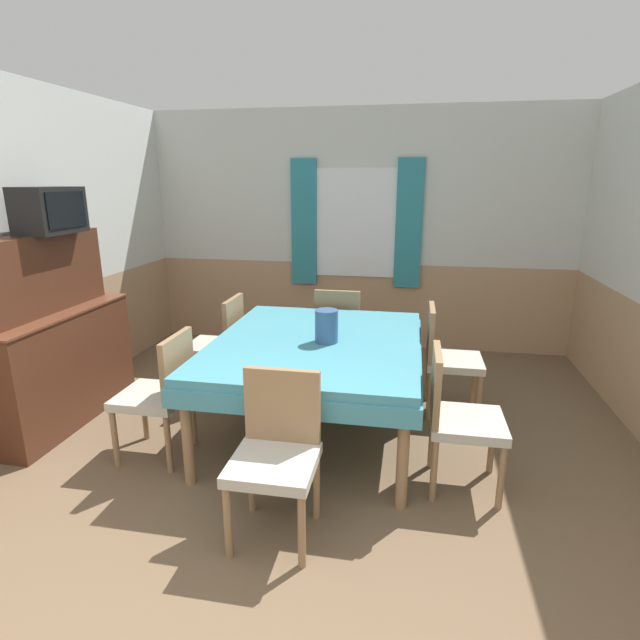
% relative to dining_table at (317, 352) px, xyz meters
% --- Properties ---
extents(wall_back, '(5.03, 0.10, 2.60)m').
position_rel_dining_table_xyz_m(wall_back, '(0.05, 2.17, 0.67)').
color(wall_back, silver).
rests_on(wall_back, ground_plane).
extents(wall_left, '(0.05, 4.88, 2.60)m').
position_rel_dining_table_xyz_m(wall_left, '(-2.29, -0.09, 0.67)').
color(wall_left, silver).
rests_on(wall_left, ground_plane).
extents(dining_table, '(1.51, 1.83, 0.73)m').
position_rel_dining_table_xyz_m(dining_table, '(0.00, 0.00, 0.00)').
color(dining_table, teal).
rests_on(dining_table, ground_plane).
extents(chair_left_far, '(0.44, 0.44, 0.89)m').
position_rel_dining_table_xyz_m(chair_left_far, '(-0.97, 0.54, -0.15)').
color(chair_left_far, '#93704C').
rests_on(chair_left_far, ground_plane).
extents(chair_head_near, '(0.44, 0.44, 0.89)m').
position_rel_dining_table_xyz_m(chair_head_near, '(0.00, -1.13, -0.15)').
color(chair_head_near, '#93704C').
rests_on(chair_head_near, ground_plane).
extents(chair_right_far, '(0.44, 0.44, 0.89)m').
position_rel_dining_table_xyz_m(chair_right_far, '(0.97, 0.54, -0.15)').
color(chair_right_far, '#93704C').
rests_on(chair_right_far, ground_plane).
extents(chair_left_near, '(0.44, 0.44, 0.89)m').
position_rel_dining_table_xyz_m(chair_left_near, '(-0.97, -0.54, -0.15)').
color(chair_left_near, '#93704C').
rests_on(chair_left_near, ground_plane).
extents(chair_right_near, '(0.44, 0.44, 0.89)m').
position_rel_dining_table_xyz_m(chair_right_near, '(0.97, -0.54, -0.15)').
color(chair_right_near, '#93704C').
rests_on(chair_right_near, ground_plane).
extents(chair_head_window, '(0.44, 0.44, 0.89)m').
position_rel_dining_table_xyz_m(chair_head_window, '(0.00, 1.13, -0.15)').
color(chair_head_window, '#93704C').
rests_on(chair_head_window, ground_plane).
extents(sideboard, '(0.46, 1.37, 1.47)m').
position_rel_dining_table_xyz_m(sideboard, '(-2.04, -0.18, -0.01)').
color(sideboard, '#4C2819').
rests_on(sideboard, ground_plane).
extents(tv, '(0.29, 0.50, 0.34)m').
position_rel_dining_table_xyz_m(tv, '(-1.99, -0.07, 1.00)').
color(tv, black).
rests_on(tv, sideboard).
extents(vase, '(0.16, 0.16, 0.24)m').
position_rel_dining_table_xyz_m(vase, '(0.08, -0.04, 0.22)').
color(vase, '#335684').
rests_on(vase, dining_table).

